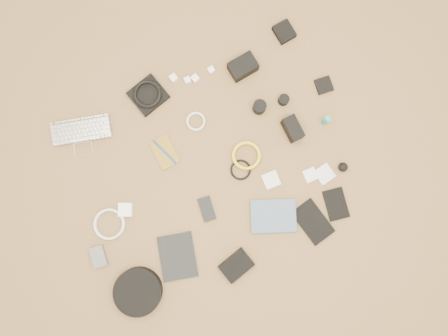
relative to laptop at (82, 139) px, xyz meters
name	(u,v)px	position (x,y,z in m)	size (l,w,h in m)	color
room_shell	(198,123)	(0.52, -0.40, 1.24)	(4.04, 4.04, 2.58)	olive
laptop	(82,139)	(0.00, 0.00, 0.00)	(0.29, 0.20, 0.02)	#BCBBC0
headphone_pouch	(148,95)	(0.37, 0.07, 0.00)	(0.16, 0.15, 0.03)	black
headphones	(147,94)	(0.37, 0.07, 0.03)	(0.14, 0.14, 0.02)	black
charger_a	(174,78)	(0.52, 0.10, 0.00)	(0.03, 0.03, 0.03)	white
charger_b	(188,80)	(0.58, 0.07, 0.00)	(0.03, 0.03, 0.03)	white
charger_c	(211,70)	(0.71, 0.07, 0.00)	(0.03, 0.03, 0.03)	white
charger_d	(195,78)	(0.62, 0.06, 0.00)	(0.03, 0.03, 0.03)	white
dslr_camera	(243,67)	(0.85, 0.01, 0.03)	(0.13, 0.09, 0.07)	black
lens_pouch	(284,32)	(1.11, 0.10, 0.01)	(0.09, 0.10, 0.03)	black
notebook_olive	(165,152)	(0.34, -0.22, -0.01)	(0.10, 0.15, 0.01)	olive
pen_blue	(164,152)	(0.34, -0.22, 0.00)	(0.01, 0.01, 0.16)	#123797
cable_white_a	(196,122)	(0.54, -0.14, -0.01)	(0.09, 0.09, 0.01)	white
lens_a	(259,107)	(0.85, -0.20, 0.02)	(0.06, 0.06, 0.07)	black
lens_b	(284,100)	(0.97, -0.21, 0.01)	(0.05, 0.05, 0.05)	black
card_reader	(324,85)	(1.19, -0.22, 0.00)	(0.08, 0.08, 0.02)	black
power_brick	(125,210)	(0.06, -0.40, 0.00)	(0.07, 0.07, 0.03)	white
cable_white_b	(110,224)	(-0.03, -0.43, 0.00)	(0.15, 0.15, 0.01)	white
cable_black	(241,170)	(0.65, -0.44, -0.01)	(0.10, 0.10, 0.01)	black
cable_yellow	(246,156)	(0.70, -0.39, 0.00)	(0.14, 0.14, 0.02)	yellow
flash	(292,129)	(0.95, -0.36, 0.03)	(0.06, 0.12, 0.09)	black
lens_cleaner	(326,120)	(1.11, -0.38, 0.04)	(0.03, 0.03, 0.09)	teal
battery_charger	(99,257)	(-0.14, -0.56, 0.00)	(0.07, 0.10, 0.03)	#5A595E
tablet	(178,257)	(0.21, -0.70, -0.01)	(0.17, 0.22, 0.01)	black
phone	(207,209)	(0.42, -0.55, -0.01)	(0.06, 0.12, 0.01)	black
filter_case_left	(271,180)	(0.76, -0.54, -0.01)	(0.07, 0.07, 0.01)	silver
filter_case_mid	(310,175)	(0.95, -0.59, -0.01)	(0.06, 0.06, 0.01)	silver
filter_case_right	(324,174)	(1.01, -0.62, -0.01)	(0.08, 0.08, 0.01)	silver
air_blower	(343,167)	(1.10, -0.62, 0.01)	(0.05, 0.05, 0.05)	black
headphone_case	(138,291)	(-0.02, -0.78, 0.02)	(0.22, 0.22, 0.06)	black
drive_case	(236,265)	(0.45, -0.85, 0.01)	(0.14, 0.10, 0.04)	black
paperback	(274,233)	(0.67, -0.78, 0.00)	(0.16, 0.21, 0.02)	#475C79
notebook_black_a	(313,222)	(0.87, -0.80, 0.00)	(0.12, 0.20, 0.01)	black
notebook_black_b	(336,204)	(1.00, -0.77, -0.01)	(0.10, 0.15, 0.01)	black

